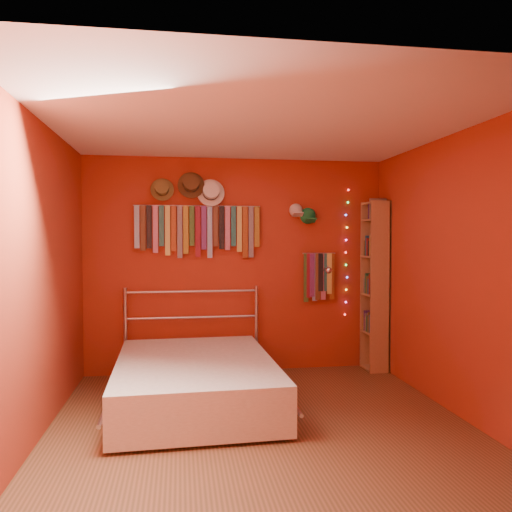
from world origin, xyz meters
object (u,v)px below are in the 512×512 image
tie_rack (198,228)px  bookshelf (378,285)px  bed (195,380)px  reading_lamp (328,270)px

tie_rack → bookshelf: 2.22m
tie_rack → bookshelf: size_ratio=0.72×
bookshelf → bed: bookshelf is taller
reading_lamp → bed: size_ratio=0.15×
reading_lamp → bookshelf: (0.63, 0.03, -0.18)m
tie_rack → reading_lamp: 1.57m
bookshelf → bed: 2.50m
bookshelf → tie_rack: bearing=175.8°
tie_rack → bookshelf: (2.11, -0.15, -0.67)m
bed → tie_rack: bearing=84.4°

